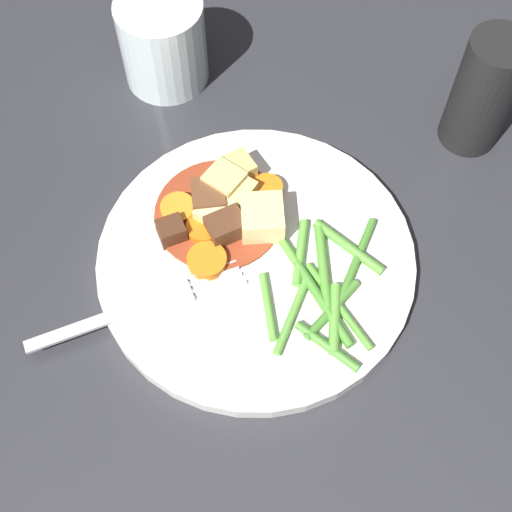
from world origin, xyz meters
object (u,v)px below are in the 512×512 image
object	(u,v)px
potato_chunk_2	(262,218)
meat_chunk_1	(209,199)
potato_chunk_4	(225,184)
dinner_plate	(256,260)
carrot_slice_3	(178,210)
pepper_mill	(484,93)
carrot_slice_0	(207,261)
potato_chunk_3	(216,213)
fork	(143,306)
meat_chunk_2	(226,228)
meat_chunk_0	(171,231)
potato_chunk_0	(238,171)
potato_chunk_1	(239,194)
carrot_slice_2	(204,229)
water_glass	(163,42)
carrot_slice_1	(267,189)

from	to	relation	value
potato_chunk_2	meat_chunk_1	distance (m)	0.05
potato_chunk_2	potato_chunk_4	xyz separation A→B (m)	(0.05, -0.01, 0.00)
potato_chunk_2	dinner_plate	bearing A→B (deg)	119.39
carrot_slice_3	potato_chunk_2	world-z (taller)	potato_chunk_2
pepper_mill	carrot_slice_0	bearing A→B (deg)	71.23
potato_chunk_4	potato_chunk_3	bearing A→B (deg)	114.73
pepper_mill	meat_chunk_1	bearing A→B (deg)	60.47
dinner_plate	potato_chunk_3	bearing A→B (deg)	-6.21
potato_chunk_4	fork	bearing A→B (deg)	99.57
meat_chunk_2	dinner_plate	bearing A→B (deg)	-179.46
carrot_slice_0	meat_chunk_0	size ratio (longest dim) A/B	1.50
meat_chunk_0	meat_chunk_1	xyz separation A→B (m)	(-0.00, -0.04, 0.00)
dinner_plate	potato_chunk_0	world-z (taller)	potato_chunk_0
potato_chunk_0	potato_chunk_3	bearing A→B (deg)	106.36
potato_chunk_1	potato_chunk_4	distance (m)	0.01
meat_chunk_1	potato_chunk_0	bearing A→B (deg)	-90.57
carrot_slice_0	potato_chunk_0	size ratio (longest dim) A/B	1.27
dinner_plate	potato_chunk_2	world-z (taller)	potato_chunk_2
carrot_slice_2	potato_chunk_2	size ratio (longest dim) A/B	0.80
pepper_mill	potato_chunk_4	bearing A→B (deg)	58.54
dinner_plate	carrot_slice_2	bearing A→B (deg)	12.08
water_glass	potato_chunk_1	bearing A→B (deg)	154.50
carrot_slice_0	potato_chunk_4	bearing A→B (deg)	-61.18
dinner_plate	fork	bearing A→B (deg)	66.93
carrot_slice_1	carrot_slice_2	world-z (taller)	same
potato_chunk_1	fork	distance (m)	0.12
carrot_slice_1	potato_chunk_1	size ratio (longest dim) A/B	1.04
carrot_slice_2	potato_chunk_3	distance (m)	0.02
dinner_plate	potato_chunk_1	size ratio (longest dim) A/B	10.07
potato_chunk_3	meat_chunk_0	bearing A→B (deg)	64.91
carrot_slice_3	potato_chunk_1	size ratio (longest dim) A/B	1.12
potato_chunk_4	meat_chunk_0	world-z (taller)	potato_chunk_4
carrot_slice_2	potato_chunk_0	world-z (taller)	potato_chunk_0
potato_chunk_4	meat_chunk_0	size ratio (longest dim) A/B	1.36
carrot_slice_2	potato_chunk_2	bearing A→B (deg)	-134.09
carrot_slice_2	carrot_slice_3	world-z (taller)	carrot_slice_3
potato_chunk_1	pepper_mill	bearing A→B (deg)	-118.50
meat_chunk_1	fork	xyz separation A→B (m)	(-0.02, 0.10, -0.01)
carrot_slice_1	water_glass	world-z (taller)	water_glass
dinner_plate	meat_chunk_0	bearing A→B (deg)	25.27
potato_chunk_3	pepper_mill	distance (m)	0.25
dinner_plate	carrot_slice_2	size ratio (longest dim) A/B	9.04
potato_chunk_0	potato_chunk_4	distance (m)	0.02
potato_chunk_3	potato_chunk_4	xyz separation A→B (m)	(0.01, -0.02, 0.00)
potato_chunk_0	carrot_slice_0	bearing A→B (deg)	113.65
potato_chunk_1	meat_chunk_2	bearing A→B (deg)	112.04
meat_chunk_0	meat_chunk_2	size ratio (longest dim) A/B	0.71
carrot_slice_1	potato_chunk_1	xyz separation A→B (m)	(0.01, 0.02, 0.01)
carrot_slice_3	potato_chunk_3	size ratio (longest dim) A/B	1.00
potato_chunk_2	water_glass	distance (m)	0.20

